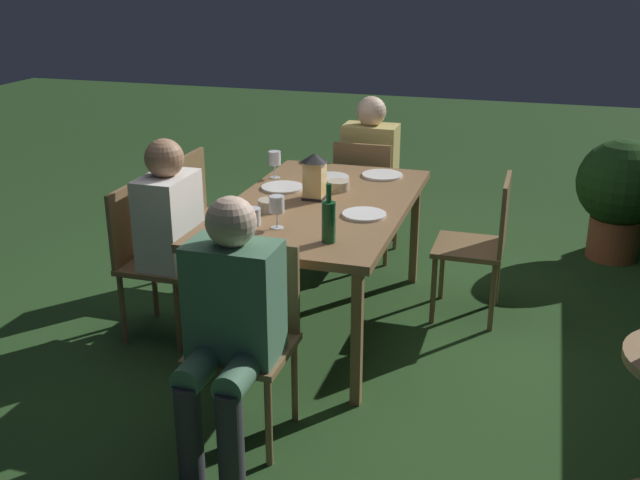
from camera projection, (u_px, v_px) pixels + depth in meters
name	position (u px, v px, depth m)	size (l,w,h in m)	color
ground_plane	(320.00, 323.00, 4.42)	(16.00, 16.00, 0.00)	#26471E
dining_table	(320.00, 212.00, 4.17)	(1.68, 0.97, 0.75)	olive
chair_side_left_b	(151.00, 254.00, 4.15)	(0.42, 0.40, 0.87)	brown
person_in_cream	(180.00, 232.00, 4.04)	(0.38, 0.47, 1.15)	white
chair_side_left_a	(208.00, 213.00, 4.82)	(0.42, 0.40, 0.87)	brown
chair_head_far	(248.00, 332.00, 3.27)	(0.40, 0.42, 0.87)	brown
person_in_green	(229.00, 320.00, 3.04)	(0.48, 0.38, 1.15)	#4C7A5B
chair_side_right_a	(482.00, 240.00, 4.34)	(0.42, 0.40, 0.87)	brown
chair_head_near	(365.00, 194.00, 5.22)	(0.40, 0.42, 0.87)	brown
person_in_mustard	(372.00, 166.00, 5.34)	(0.48, 0.38, 1.15)	tan
lantern_centerpiece	(315.00, 173.00, 4.16)	(0.15, 0.15, 0.27)	black
green_bottle_on_table	(329.00, 221.00, 3.52)	(0.07, 0.07, 0.29)	#195128
wine_glass_a	(253.00, 219.00, 3.53)	(0.08, 0.08, 0.17)	silver
wine_glass_b	(275.00, 160.00, 4.58)	(0.08, 0.08, 0.17)	silver
wine_glass_c	(277.00, 206.00, 3.71)	(0.08, 0.08, 0.17)	silver
plate_a	(364.00, 214.00, 3.93)	(0.23, 0.23, 0.01)	white
plate_b	(382.00, 175.00, 4.65)	(0.25, 0.25, 0.01)	white
plate_c	(331.00, 177.00, 4.61)	(0.22, 0.22, 0.01)	silver
plate_d	(283.00, 187.00, 4.40)	(0.25, 0.25, 0.01)	white
bowl_olives	(338.00, 185.00, 4.36)	(0.13, 0.13, 0.06)	#BCAD8E
bowl_bread	(221.00, 235.00, 3.59)	(0.16, 0.16, 0.04)	#BCAD8E
bowl_salad	(271.00, 205.00, 4.01)	(0.14, 0.14, 0.06)	#BCAD8E
bowl_dip	(243.00, 220.00, 3.79)	(0.15, 0.15, 0.05)	silver
potted_plant_by_hedge	(620.00, 191.00, 5.22)	(0.61, 0.61, 0.87)	#9E5133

